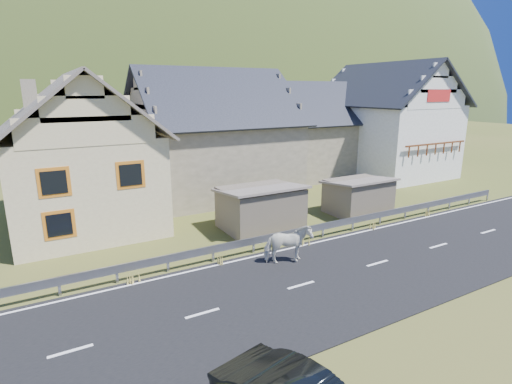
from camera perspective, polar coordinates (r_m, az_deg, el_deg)
ground at (r=18.06m, az=16.94°, el=-9.83°), size 160.00×160.00×0.00m
road at (r=18.06m, az=16.94°, el=-9.77°), size 60.00×7.00×0.04m
lane_markings at (r=18.05m, az=16.95°, el=-9.70°), size 60.00×6.60×0.01m
guardrail at (r=20.35m, az=9.57°, el=-4.92°), size 28.10×0.09×0.75m
shed_left at (r=21.30m, az=0.65°, el=-2.32°), size 4.30×3.30×2.40m
shed_right at (r=24.76m, az=14.37°, el=-0.63°), size 3.80×2.90×2.20m
house_cream at (r=23.41m, az=-23.91°, el=6.13°), size 7.80×9.80×8.30m
house_stone_a at (r=28.57m, az=-6.27°, el=9.09°), size 10.80×9.80×8.90m
house_stone_b at (r=35.39m, az=7.63°, el=9.40°), size 9.80×8.80×8.10m
house_white at (r=37.14m, az=18.07°, el=10.34°), size 8.80×10.80×9.70m
mountain at (r=193.83m, az=-24.22°, el=5.02°), size 440.00×280.00×260.00m
horse at (r=17.08m, az=4.57°, el=-7.46°), size 1.40×2.15×1.67m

